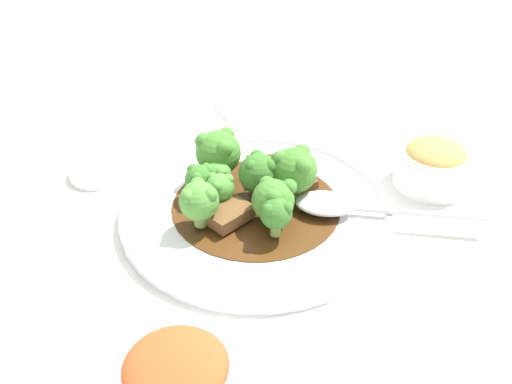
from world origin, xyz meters
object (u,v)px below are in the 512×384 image
beef_strip_1 (230,215)px  broccoli_floret_1 (259,173)px  broccoli_floret_0 (217,174)px  broccoli_floret_7 (276,213)px  broccoli_floret_4 (199,200)px  sauce_dish (97,171)px  broccoli_floret_3 (218,152)px  side_bowl_kimchi (176,378)px  serving_spoon (338,205)px  main_plate (256,209)px  beef_strip_2 (294,177)px  broccoli_floret_5 (220,187)px  broccoli_floret_8 (200,180)px  broccoli_floret_6 (294,169)px  broccoli_floret_2 (276,198)px  side_bowl_appetizer (434,164)px  beef_strip_0 (262,170)px

beef_strip_1 → broccoli_floret_1: 0.06m
broccoli_floret_0 → broccoli_floret_7: (0.10, 0.02, 0.01)m
broccoli_floret_4 → sauce_dish: bearing=-159.1°
broccoli_floret_3 → side_bowl_kimchi: broccoli_floret_3 is taller
serving_spoon → sauce_dish: 0.31m
main_plate → broccoli_floret_7: broccoli_floret_7 is taller
broccoli_floret_4 → serving_spoon: size_ratio=0.28×
beef_strip_1 → beef_strip_2: bearing=108.0°
broccoli_floret_1 → broccoli_floret_7: 0.07m
broccoli_floret_5 → broccoli_floret_8: bearing=-154.4°
serving_spoon → sauce_dish: serving_spoon is taller
broccoli_floret_1 → main_plate: bearing=-40.6°
beef_strip_1 → sauce_dish: bearing=-151.9°
broccoli_floret_6 → sauce_dish: (-0.17, -0.18, -0.05)m
broccoli_floret_6 → broccoli_floret_0: bearing=-125.1°
broccoli_floret_8 → broccoli_floret_7: bearing=22.0°
broccoli_floret_0 → side_bowl_kimchi: 0.27m
broccoli_floret_3 → broccoli_floret_8: broccoli_floret_3 is taller
beef_strip_2 → broccoli_floret_3: (-0.05, -0.08, 0.03)m
broccoli_floret_2 → side_bowl_appetizer: (0.00, 0.22, -0.02)m
broccoli_floret_5 → broccoli_floret_6: 0.08m
broccoli_floret_5 → broccoli_floret_1: bearing=83.0°
broccoli_floret_7 → broccoli_floret_8: bearing=-158.0°
broccoli_floret_4 → broccoli_floret_6: (0.00, 0.11, 0.00)m
broccoli_floret_6 → side_bowl_kimchi: (0.18, -0.21, -0.03)m
beef_strip_0 → broccoli_floret_7: broccoli_floret_7 is taller
broccoli_floret_7 → side_bowl_appetizer: (-0.02, 0.23, -0.02)m
broccoli_floret_3 → broccoli_floret_6: size_ratio=1.02×
beef_strip_0 → broccoli_floret_8: size_ratio=1.63×
broccoli_floret_2 → side_bowl_kimchi: (0.15, -0.17, -0.02)m
broccoli_floret_8 → main_plate: bearing=49.3°
broccoli_floret_7 → broccoli_floret_4: bearing=-129.9°
beef_strip_2 → broccoli_floret_8: size_ratio=1.55×
beef_strip_0 → sauce_dish: bearing=-124.2°
main_plate → beef_strip_2: (-0.02, 0.06, 0.01)m
broccoli_floret_2 → side_bowl_appetizer: 0.22m
main_plate → sauce_dish: bearing=-140.7°
broccoli_floret_1 → side_bowl_appetizer: 0.22m
broccoli_floret_6 → side_bowl_appetizer: broccoli_floret_6 is taller
broccoli_floret_2 → broccoli_floret_8: (-0.08, -0.05, -0.01)m
broccoli_floret_8 → broccoli_floret_6: bearing=62.1°
beef_strip_0 → beef_strip_2: bearing=38.3°
sauce_dish → beef_strip_1: bearing=28.1°
broccoli_floret_7 → beef_strip_2: bearing=138.2°
beef_strip_2 → broccoli_floret_8: broccoli_floret_8 is taller
broccoli_floret_1 → broccoli_floret_8: 0.07m
broccoli_floret_5 → beef_strip_2: bearing=91.1°
broccoli_floret_8 → broccoli_floret_4: bearing=-24.2°
broccoli_floret_3 → broccoli_floret_8: bearing=-55.5°
broccoli_floret_5 → main_plate: bearing=66.0°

